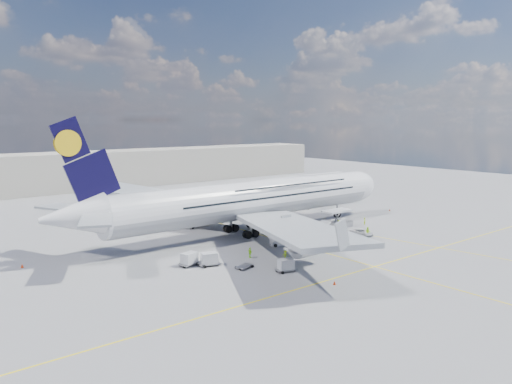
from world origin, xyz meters
TOP-DOWN VIEW (x-y plane):
  - ground at (0.00, 0.00)m, footprint 300.00×300.00m
  - taxi_line_main at (0.00, 0.00)m, footprint 0.25×220.00m
  - taxi_line_cross at (0.00, -20.00)m, footprint 120.00×0.25m
  - taxi_line_diag at (14.00, 10.00)m, footprint 14.16×99.06m
  - airliner at (0.26, 10.00)m, footprint 77.26×79.15m
  - jet_bridge at (29.81, 20.94)m, footprint 18.80×12.10m
  - cargo_loader at (16.82, 2.89)m, footprint 8.53×3.20m
  - terminal at (0.00, 95.00)m, footprint 180.00×16.00m
  - tree_line at (40.00, 140.00)m, footprint 160.00×6.00m
  - dolly_row_a at (-19.50, -3.68)m, footprint 3.67×2.67m
  - dolly_row_b at (-21.83, -1.66)m, footprint 3.62×2.58m
  - dolly_row_c at (-12.34, -13.34)m, footprint 3.36×2.37m
  - dolly_back at (-16.06, -8.03)m, footprint 3.21×2.34m
  - dolly_nose_far at (8.50, -7.95)m, footprint 3.29×2.17m
  - dolly_nose_near at (1.91, -8.29)m, footprint 3.74×2.50m
  - baggage_tug at (-3.10, -1.04)m, footprint 2.91×1.84m
  - catering_truck_inner at (-6.12, 22.78)m, footprint 7.30×5.19m
  - catering_truck_outer at (-20.38, 35.76)m, footprint 6.22×4.72m
  - service_van at (15.01, -5.27)m, footprint 2.77×4.96m
  - crew_nose at (23.16, 0.51)m, footprint 0.70×0.59m
  - crew_loader at (14.78, -6.96)m, footprint 1.21×1.24m
  - crew_wing at (-11.81, -4.07)m, footprint 0.45×1.03m
  - crew_van at (15.89, 1.46)m, footprint 0.79×1.04m
  - crew_tug at (-8.18, -8.66)m, footprint 1.19×0.96m
  - cone_nose at (41.48, 7.42)m, footprint 0.41×0.41m
  - cone_wing_left_inner at (-4.57, 27.99)m, footprint 0.50×0.50m
  - cone_wing_left_outer at (-16.78, 29.08)m, footprint 0.46×0.46m
  - cone_wing_right_inner at (-8.14, -10.31)m, footprint 0.40×0.40m
  - cone_wing_right_outer at (-11.18, -21.92)m, footprint 0.43×0.43m
  - cone_tail at (-42.27, 13.51)m, footprint 0.48×0.48m

SIDE VIEW (x-z plane):
  - ground at x=0.00m, z-range 0.00..0.00m
  - taxi_line_main at x=0.00m, z-range 0.00..0.01m
  - taxi_line_cross at x=0.00m, z-range 0.00..0.01m
  - taxi_line_diag at x=14.00m, z-range 0.00..0.01m
  - cone_wing_right_inner at x=-8.14m, z-range -0.01..0.49m
  - cone_nose at x=41.48m, z-range -0.01..0.51m
  - cone_wing_right_outer at x=-11.18m, z-range -0.01..0.53m
  - cone_wing_left_outer at x=-16.78m, z-range -0.01..0.57m
  - cone_tail at x=-42.27m, z-range -0.01..0.61m
  - cone_wing_left_inner at x=-4.57m, z-range -0.01..0.63m
  - dolly_back at x=-16.06m, z-range 0.12..0.54m
  - dolly_nose_far at x=8.50m, z-range 0.12..0.57m
  - dolly_nose_near at x=1.91m, z-range 0.14..0.64m
  - service_van at x=15.01m, z-range 0.00..1.31m
  - baggage_tug at x=-3.10m, z-range -0.10..1.59m
  - crew_tug at x=-8.18m, z-range 0.00..1.60m
  - crew_nose at x=23.16m, z-range 0.00..1.62m
  - crew_wing at x=-11.81m, z-range 0.00..1.75m
  - crew_van at x=15.89m, z-range 0.00..1.91m
  - crew_loader at x=14.78m, z-range 0.00..2.01m
  - dolly_row_c at x=-12.34m, z-range 0.07..1.99m
  - dolly_row_b at x=-21.83m, z-range 0.08..2.15m
  - dolly_row_a at x=-19.50m, z-range 0.08..2.16m
  - cargo_loader at x=16.82m, z-range -0.59..3.09m
  - catering_truck_outer at x=-20.38m, z-range -0.12..3.30m
  - catering_truck_inner at x=-6.12m, z-range -0.11..3.90m
  - tree_line at x=40.00m, z-range 0.00..8.00m
  - terminal at x=0.00m, z-range 0.00..12.00m
  - jet_bridge at x=29.81m, z-range 2.60..11.10m
  - airliner at x=0.26m, z-range -4.98..18.72m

